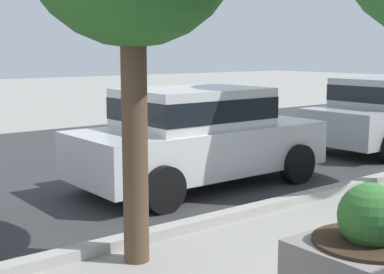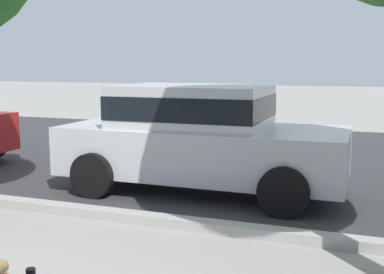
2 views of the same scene
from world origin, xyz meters
TOP-DOWN VIEW (x-y plane):
  - street_surface at (0.00, 7.50)m, footprint 60.00×9.00m
  - curb_stone at (0.00, 2.90)m, footprint 60.00×0.20m
  - concrete_planter at (-1.34, 0.35)m, footprint 1.03×1.03m
  - parked_car_white at (0.23, 4.54)m, footprint 4.11×1.94m

SIDE VIEW (x-z plane):
  - street_surface at x=0.00m, z-range 0.00..0.01m
  - curb_stone at x=0.00m, z-range 0.00..0.12m
  - concrete_planter at x=-1.34m, z-range -0.14..0.95m
  - parked_car_white at x=0.23m, z-range 0.06..1.62m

